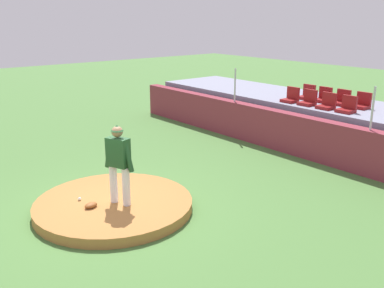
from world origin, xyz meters
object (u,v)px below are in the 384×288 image
Objects in this scene: stadium_chair_5 at (323,97)px; stadium_chair_7 at (362,103)px; fielding_glove at (91,205)px; pitcher at (119,159)px; stadium_chair_4 at (307,95)px; stadium_chair_2 at (327,104)px; stadium_chair_3 at (347,107)px; stadium_chair_6 at (342,100)px; stadium_chair_1 at (308,100)px; baseball at (80,199)px; stadium_chair_0 at (291,97)px.

stadium_chair_5 and stadium_chair_7 have the same top height.
fielding_glove is 0.60× the size of stadium_chair_5.
stadium_chair_7 is (0.80, 8.30, 0.30)m from pitcher.
stadium_chair_2 is at bearing 147.90° from stadium_chair_4.
pitcher is at bearing 149.34° from fielding_glove.
stadium_chair_3 is (0.84, 7.40, 0.30)m from pitcher.
stadium_chair_4 is at bearing -32.10° from stadium_chair_2.
stadium_chair_5 and stadium_chair_6 have the same top height.
stadium_chair_5 is (-0.37, 8.87, 1.28)m from fielding_glove.
stadium_chair_1 and stadium_chair_2 have the same top height.
stadium_chair_1 is 1.00× the size of stadium_chair_5.
pitcher reaches higher than baseball.
stadium_chair_7 is at bearing -177.64° from stadium_chair_6.
baseball is at bearing 89.01° from stadium_chair_1.
pitcher is 3.58× the size of stadium_chair_7.
stadium_chair_4 is (-0.68, 0.86, 0.00)m from stadium_chair_1.
stadium_chair_4 is at bearing -51.75° from stadium_chair_1.
stadium_chair_1 is at bearing 51.89° from stadium_chair_6.
stadium_chair_6 reaches higher than baseball.
stadium_chair_0 and stadium_chair_2 have the same top height.
stadium_chair_4 reaches higher than fielding_glove.
stadium_chair_1 is at bearing 90.36° from stadium_chair_5.
stadium_chair_5 is at bearing -30.78° from stadium_chair_3.
stadium_chair_5 is 0.68m from stadium_chair_6.
pitcher reaches higher than stadium_chair_0.
stadium_chair_6 is (0.68, 0.02, 0.00)m from stadium_chair_5.
stadium_chair_0 is 1.41m from stadium_chair_2.
stadium_chair_6 is at bearing -128.11° from stadium_chair_1.
stadium_chair_3 reaches higher than baseball.
stadium_chair_0 is at bearing 32.98° from stadium_chair_6.
fielding_glove is 9.06m from stadium_chair_7.
pitcher is 24.22× the size of baseball.
fielding_glove is 0.60× the size of stadium_chair_2.
stadium_chair_7 reaches higher than fielding_glove.
pitcher reaches higher than fielding_glove.
fielding_glove is at bearing 88.02° from stadium_chair_6.
stadium_chair_1 is 0.84m from stadium_chair_5.
pitcher is 8.28m from stadium_chair_5.
stadium_chair_2 is at bearing 165.99° from fielding_glove.
baseball is at bearing 93.91° from stadium_chair_0.
stadium_chair_0 is 2.26m from stadium_chair_7.
stadium_chair_4 is 0.67m from stadium_chair_5.
baseball is 0.15× the size of stadium_chair_3.
stadium_chair_3 reaches higher than fielding_glove.
stadium_chair_3 is at bearing 79.04° from baseball.
stadium_chair_5 is (-0.59, 8.25, 0.30)m from pitcher.
stadium_chair_5 is (0.13, 8.89, 1.30)m from baseball.
stadium_chair_2 is at bearing 68.38° from pitcher.
stadium_chair_4 is (-0.54, 8.91, 1.30)m from baseball.
stadium_chair_2 is (0.87, 8.03, 1.30)m from baseball.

